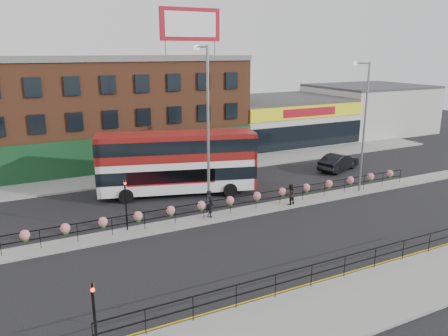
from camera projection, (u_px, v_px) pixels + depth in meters
name	position (u px, v px, depth m)	size (l,w,h in m)	color
ground	(243.00, 213.00, 30.15)	(120.00, 120.00, 0.00)	black
south_pavement	(372.00, 297.00, 19.78)	(60.00, 4.00, 0.15)	gray
north_pavement	(181.00, 171.00, 40.48)	(60.00, 4.00, 0.15)	gray
median	(243.00, 212.00, 30.13)	(60.00, 1.60, 0.15)	gray
yellow_line_inner	(338.00, 276.00, 21.78)	(60.00, 0.10, 0.01)	gold
yellow_line_outer	(340.00, 277.00, 21.63)	(60.00, 0.10, 0.01)	gold
brick_building	(114.00, 109.00, 44.28)	(25.00, 12.21, 10.30)	brown
supermarket	(279.00, 119.00, 53.55)	(15.00, 12.25, 5.30)	silver
warehouse_east	(368.00, 108.00, 59.90)	(14.50, 12.00, 6.30)	#B9B8B3
billboard	(190.00, 25.00, 40.70)	(6.00, 0.29, 4.40)	maroon
median_railing	(244.00, 199.00, 29.88)	(30.04, 0.56, 1.23)	black
south_railing	(312.00, 271.00, 20.32)	(20.04, 0.05, 1.12)	black
double_decker_bus	(177.00, 157.00, 33.30)	(12.30, 5.99, 4.85)	white
car	(339.00, 162.00, 40.66)	(5.10, 3.17, 1.59)	black
pedestrian_a	(210.00, 203.00, 28.85)	(0.57, 0.75, 1.86)	black
pedestrian_b	(290.00, 194.00, 31.21)	(0.86, 0.74, 1.52)	black
lamp_column_west	(206.00, 118.00, 27.59)	(0.40, 1.94, 11.08)	gray
lamp_column_east	(363.00, 116.00, 33.16)	(0.36, 1.74, 9.92)	gray
traffic_light_south	(94.00, 307.00, 14.81)	(0.15, 0.28, 3.65)	black
traffic_light_median	(125.00, 194.00, 26.38)	(0.15, 0.28, 3.65)	black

